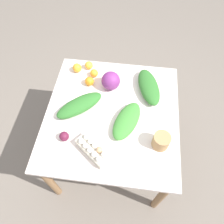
{
  "coord_description": "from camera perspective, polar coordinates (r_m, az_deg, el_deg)",
  "views": [
    {
      "loc": [
        0.92,
        0.12,
        2.23
      ],
      "look_at": [
        0.0,
        0.0,
        0.79
      ],
      "focal_mm": 35.0,
      "sensor_mm": 36.0,
      "label": 1
    }
  ],
  "objects": [
    {
      "name": "orange_3",
      "position": [
        1.89,
        -5.91,
        8.01
      ],
      "size": [
        0.08,
        0.08,
        0.08
      ],
      "primitive_type": "sphere",
      "color": "orange",
      "rests_on": "dining_table"
    },
    {
      "name": "greens_bunch_dandelion",
      "position": [
        1.74,
        -8.48,
        1.77
      ],
      "size": [
        0.37,
        0.39,
        0.09
      ],
      "primitive_type": "ellipsoid",
      "rotation": [
        0.0,
        0.0,
        2.29
      ],
      "color": "#2D6B28",
      "rests_on": "dining_table"
    },
    {
      "name": "orange_1",
      "position": [
        2.02,
        -6.06,
        12.06
      ],
      "size": [
        0.07,
        0.07,
        0.07
      ],
      "primitive_type": "sphere",
      "color": "#F9A833",
      "rests_on": "dining_table"
    },
    {
      "name": "egg_carton",
      "position": [
        1.54,
        -5.05,
        -9.7
      ],
      "size": [
        0.25,
        0.27,
        0.09
      ],
      "rotation": [
        0.0,
        0.0,
        4.04
      ],
      "color": "beige",
      "rests_on": "dining_table"
    },
    {
      "name": "dining_table",
      "position": [
        1.82,
        0.0,
        -2.12
      ],
      "size": [
        1.1,
        1.05,
        0.77
      ],
      "color": "silver",
      "rests_on": "ground_plane"
    },
    {
      "name": "beet_root",
      "position": [
        1.63,
        -12.4,
        -6.23
      ],
      "size": [
        0.07,
        0.07,
        0.07
      ],
      "primitive_type": "sphere",
      "color": "#5B1933",
      "rests_on": "dining_table"
    },
    {
      "name": "greens_bunch_chard",
      "position": [
        1.85,
        9.58,
        6.54
      ],
      "size": [
        0.41,
        0.26,
        0.09
      ],
      "primitive_type": "ellipsoid",
      "rotation": [
        0.0,
        0.0,
        0.28
      ],
      "color": "#2D6B28",
      "rests_on": "dining_table"
    },
    {
      "name": "orange_0",
      "position": [
        2.0,
        -9.11,
        11.31
      ],
      "size": [
        0.08,
        0.08,
        0.08
      ],
      "primitive_type": "sphere",
      "color": "orange",
      "rests_on": "dining_table"
    },
    {
      "name": "paper_bag",
      "position": [
        1.59,
        12.71,
        -7.4
      ],
      "size": [
        0.12,
        0.12,
        0.12
      ],
      "primitive_type": "cylinder",
      "color": "#A87F51",
      "rests_on": "dining_table"
    },
    {
      "name": "orange_2",
      "position": [
        1.95,
        -4.71,
        10.07
      ],
      "size": [
        0.07,
        0.07,
        0.07
      ],
      "primitive_type": "sphere",
      "color": "orange",
      "rests_on": "dining_table"
    },
    {
      "name": "ground_plane",
      "position": [
        2.41,
        0.0,
        -10.12
      ],
      "size": [
        8.0,
        8.0,
        0.0
      ],
      "primitive_type": "plane",
      "color": "#70665B"
    },
    {
      "name": "greens_bunch_kale",
      "position": [
        1.65,
        3.87,
        -2.26
      ],
      "size": [
        0.39,
        0.27,
        0.08
      ],
      "primitive_type": "ellipsoid",
      "rotation": [
        0.0,
        0.0,
        2.8
      ],
      "color": "#3D8433",
      "rests_on": "dining_table"
    },
    {
      "name": "cabbage_purple",
      "position": [
        1.83,
        -0.33,
        8.16
      ],
      "size": [
        0.16,
        0.16,
        0.16
      ],
      "primitive_type": "sphere",
      "color": "#7A2D75",
      "rests_on": "dining_table"
    }
  ]
}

